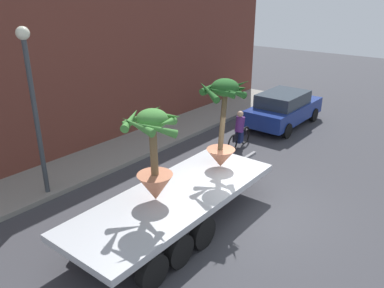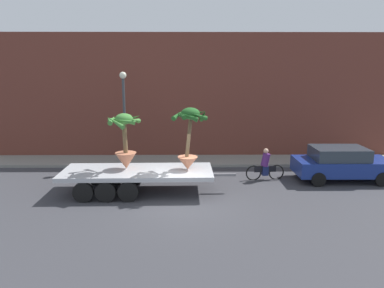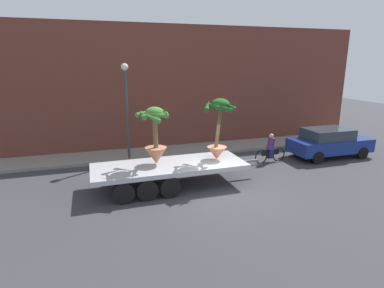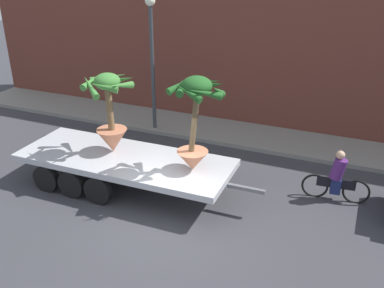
# 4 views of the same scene
# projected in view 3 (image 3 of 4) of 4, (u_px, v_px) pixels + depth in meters

# --- Properties ---
(ground_plane) EXTENTS (60.00, 60.00, 0.00)m
(ground_plane) POSITION_uv_depth(u_px,v_px,m) (223.00, 192.00, 12.52)
(ground_plane) COLOR #38383D
(sidewalk) EXTENTS (24.00, 2.20, 0.15)m
(sidewalk) POSITION_uv_depth(u_px,v_px,m) (182.00, 150.00, 18.13)
(sidewalk) COLOR gray
(sidewalk) RESTS_ON ground
(building_facade) EXTENTS (24.00, 1.20, 7.11)m
(building_facade) POSITION_uv_depth(u_px,v_px,m) (174.00, 87.00, 18.82)
(building_facade) COLOR brown
(building_facade) RESTS_ON ground
(flatbed_trailer) EXTENTS (7.26, 2.39, 0.98)m
(flatbed_trailer) POSITION_uv_depth(u_px,v_px,m) (163.00, 170.00, 12.79)
(flatbed_trailer) COLOR #B7BABF
(flatbed_trailer) RESTS_ON ground
(potted_palm_rear) EXTENTS (1.51, 1.46, 2.60)m
(potted_palm_rear) POSITION_uv_depth(u_px,v_px,m) (219.00, 125.00, 13.15)
(potted_palm_rear) COLOR #C17251
(potted_palm_rear) RESTS_ON flatbed_trailer
(potted_palm_middle) EXTENTS (1.45, 1.54, 2.35)m
(potted_palm_middle) POSITION_uv_depth(u_px,v_px,m) (155.00, 136.00, 12.57)
(potted_palm_middle) COLOR #C17251
(potted_palm_middle) RESTS_ON flatbed_trailer
(cyclist) EXTENTS (1.84, 0.38, 1.54)m
(cyclist) POSITION_uv_depth(u_px,v_px,m) (270.00, 150.00, 16.10)
(cyclist) COLOR black
(cyclist) RESTS_ON ground
(parked_car) EXTENTS (4.38, 1.94, 1.58)m
(parked_car) POSITION_uv_depth(u_px,v_px,m) (329.00, 142.00, 16.96)
(parked_car) COLOR navy
(parked_car) RESTS_ON ground
(street_lamp) EXTENTS (0.36, 0.36, 4.83)m
(street_lamp) POSITION_uv_depth(u_px,v_px,m) (126.00, 99.00, 15.70)
(street_lamp) COLOR #383D42
(street_lamp) RESTS_ON sidewalk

